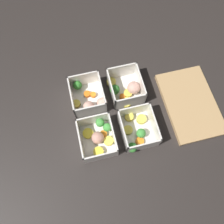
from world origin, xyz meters
name	(u,v)px	position (x,y,z in m)	size (l,w,h in m)	color
ground_plane	(112,115)	(0.00, 0.00, 0.00)	(4.00, 4.00, 0.00)	#282321
container_near_left	(88,97)	(-0.08, -0.07, 0.03)	(0.14, 0.13, 0.07)	silver
container_near_right	(98,137)	(0.08, -0.07, 0.03)	(0.13, 0.12, 0.07)	silver
container_far_left	(126,89)	(-0.08, 0.07, 0.03)	(0.14, 0.12, 0.07)	silver
container_far_right	(137,130)	(0.09, 0.07, 0.03)	(0.15, 0.11, 0.07)	silver
cutting_board	(190,103)	(0.03, 0.29, 0.01)	(0.28, 0.18, 0.02)	tan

